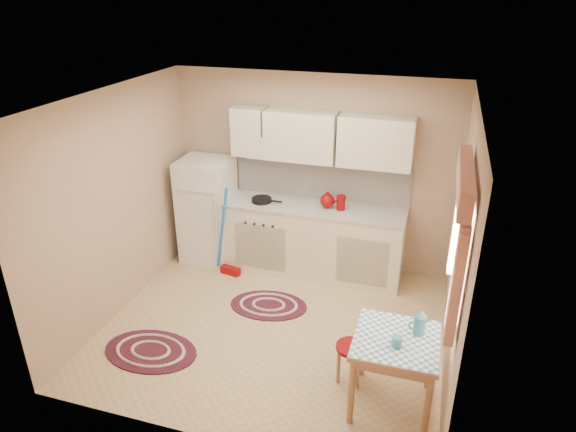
# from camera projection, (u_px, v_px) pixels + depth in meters

# --- Properties ---
(room_shell) EXTENTS (3.64, 3.60, 2.52)m
(room_shell) POSITION_uv_depth(u_px,v_px,m) (294.00, 186.00, 5.16)
(room_shell) COLOR #CBB382
(room_shell) RESTS_ON ground
(fridge) EXTENTS (0.65, 0.60, 1.40)m
(fridge) POSITION_uv_depth(u_px,v_px,m) (207.00, 210.00, 6.81)
(fridge) COLOR white
(fridge) RESTS_ON ground
(broom) EXTENTS (0.30, 0.17, 1.20)m
(broom) POSITION_uv_depth(u_px,v_px,m) (228.00, 233.00, 6.43)
(broom) COLOR blue
(broom) RESTS_ON ground
(base_cabinets) EXTENTS (2.25, 0.60, 0.88)m
(base_cabinets) POSITION_uv_depth(u_px,v_px,m) (314.00, 241.00, 6.58)
(base_cabinets) COLOR #EBE7CC
(base_cabinets) RESTS_ON ground
(countertop) EXTENTS (2.27, 0.62, 0.04)m
(countertop) POSITION_uv_depth(u_px,v_px,m) (314.00, 208.00, 6.39)
(countertop) COLOR #B0AEA7
(countertop) RESTS_ON base_cabinets
(frying_pan) EXTENTS (0.26, 0.26, 0.05)m
(frying_pan) POSITION_uv_depth(u_px,v_px,m) (262.00, 200.00, 6.50)
(frying_pan) COLOR black
(frying_pan) RESTS_ON countertop
(red_kettle) EXTENTS (0.21, 0.19, 0.20)m
(red_kettle) POSITION_uv_depth(u_px,v_px,m) (327.00, 201.00, 6.29)
(red_kettle) COLOR #840407
(red_kettle) RESTS_ON countertop
(red_canister) EXTENTS (0.11, 0.11, 0.16)m
(red_canister) POSITION_uv_depth(u_px,v_px,m) (341.00, 204.00, 6.26)
(red_canister) COLOR #840407
(red_canister) RESTS_ON countertop
(table) EXTENTS (0.72, 0.72, 0.72)m
(table) POSITION_uv_depth(u_px,v_px,m) (393.00, 373.00, 4.48)
(table) COLOR tan
(table) RESTS_ON ground
(stool) EXTENTS (0.37, 0.37, 0.42)m
(stool) POSITION_uv_depth(u_px,v_px,m) (350.00, 364.00, 4.80)
(stool) COLOR #840407
(stool) RESTS_ON ground
(coffee_pot) EXTENTS (0.16, 0.14, 0.25)m
(coffee_pot) POSITION_uv_depth(u_px,v_px,m) (420.00, 322.00, 4.34)
(coffee_pot) COLOR teal
(coffee_pot) RESTS_ON table
(mug) EXTENTS (0.09, 0.09, 0.10)m
(mug) POSITION_uv_depth(u_px,v_px,m) (397.00, 342.00, 4.22)
(mug) COLOR teal
(mug) RESTS_ON table
(rug_center) EXTENTS (0.98, 0.71, 0.02)m
(rug_center) POSITION_uv_depth(u_px,v_px,m) (269.00, 305.00, 6.02)
(rug_center) COLOR maroon
(rug_center) RESTS_ON ground
(rug_left) EXTENTS (1.00, 0.66, 0.02)m
(rug_left) POSITION_uv_depth(u_px,v_px,m) (151.00, 351.00, 5.27)
(rug_left) COLOR maroon
(rug_left) RESTS_ON ground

